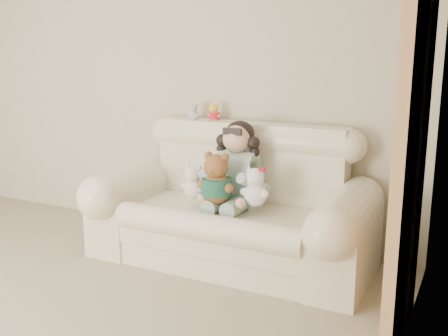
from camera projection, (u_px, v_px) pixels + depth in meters
wall_back at (165, 83)px, 4.57m from camera, size 4.50×0.00×4.50m
wall_right at (359, 154)px, 1.40m from camera, size 0.00×5.00×5.00m
sofa at (230, 196)px, 3.91m from camera, size 2.10×0.95×1.03m
door_panel at (412, 155)px, 2.69m from camera, size 0.06×0.90×2.10m
seated_child at (237, 164)px, 3.92m from camera, size 0.43×0.52×0.66m
brown_teddy at (217, 173)px, 3.73m from camera, size 0.29×0.23×0.44m
white_cat at (255, 183)px, 3.68m from camera, size 0.26×0.24×0.34m
cream_teddy at (194, 179)px, 3.86m from camera, size 0.22×0.18×0.31m
yellow_mini_bear at (214, 111)px, 4.26m from camera, size 0.13×0.11×0.18m
grey_mini_plush at (194, 111)px, 4.31m from camera, size 0.11×0.09×0.17m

